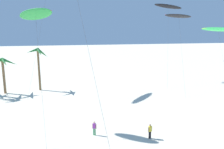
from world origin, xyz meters
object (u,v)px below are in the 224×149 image
Objects in this scene: palm_tree_3 at (38,56)px; flying_kite_0 at (179,16)px; flying_kite_3 at (35,14)px; person_foreground_walker at (150,131)px; palm_tree_4 at (3,65)px; flying_kite_4 at (168,6)px; person_near_right at (94,128)px; flying_kite_6 at (218,29)px.

flying_kite_0 is (27.73, 0.45, 7.42)m from palm_tree_3.
flying_kite_3 reaches higher than palm_tree_3.
flying_kite_3 is 8.58× the size of person_foreground_walker.
palm_tree_3 is at bearing 97.02° from flying_kite_3.
flying_kite_3 is at bearing -62.56° from palm_tree_4.
flying_kite_4 reaches higher than palm_tree_3.
person_near_right is (-19.71, -21.01, -12.98)m from flying_kite_0.
flying_kite_0 is at bearing 2.75° from palm_tree_4.
flying_kite_6 is (7.27, -8.09, -4.93)m from flying_kite_4.
palm_tree_4 is 24.25m from person_near_right.
person_foreground_walker is 1.02× the size of person_near_right.
flying_kite_0 is at bearing 58.72° from person_foreground_walker.
person_foreground_walker is (-14.19, -28.82, -15.29)m from flying_kite_4.
flying_kite_6 is 7.17× the size of person_foreground_walker.
flying_kite_4 is 11.95m from flying_kite_6.
flying_kite_0 reaches higher than person_foreground_walker.
palm_tree_4 is 18.95m from flying_kite_3.
person_near_right is (8.01, -20.56, -5.56)m from palm_tree_3.
flying_kite_4 is at bearing 12.80° from palm_tree_3.
person_foreground_walker is at bearing -18.19° from person_near_right.
flying_kite_3 is at bearing 152.77° from person_foreground_walker.
person_near_right is (-27.26, -18.82, -10.37)m from flying_kite_6.
flying_kite_6 is at bearing -48.06° from flying_kite_4.
palm_tree_4 is 0.46× the size of flying_kite_3.
palm_tree_3 is 26.94m from person_foreground_walker.
flying_kite_6 is (7.55, -2.19, -2.61)m from flying_kite_0.
palm_tree_3 reaches higher than person_foreground_walker.
person_near_right is at bearing 161.81° from person_foreground_walker.
flying_kite_4 is at bearing 41.21° from flying_kite_3.
flying_kite_3 is at bearing -146.76° from flying_kite_0.
palm_tree_3 is 4.93× the size of person_near_right.
palm_tree_4 is 0.45× the size of flying_kite_0.
person_foreground_walker reaches higher than person_near_right.
flying_kite_4 is (0.27, 5.91, 2.32)m from flying_kite_0.
palm_tree_3 is at bearing -179.06° from flying_kite_0.
flying_kite_0 is at bearing -92.64° from flying_kite_4.
palm_tree_3 is 4.82× the size of person_foreground_walker.
palm_tree_3 is 0.56× the size of flying_kite_3.
flying_kite_0 is 6.35m from flying_kite_4.
flying_kite_6 is 34.71m from person_near_right.
palm_tree_4 reaches higher than person_foreground_walker.
flying_kite_4 reaches higher than person_foreground_walker.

